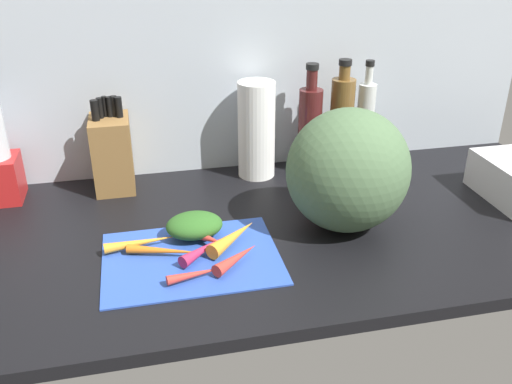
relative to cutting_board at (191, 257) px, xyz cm
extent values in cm
cube|color=black|center=(24.86, 11.77, -1.90)|extent=(170.00, 80.00, 3.00)
cube|color=#ADB7C1|center=(24.86, 50.27, 29.60)|extent=(170.00, 3.00, 60.00)
cube|color=#2D51B7|center=(0.00, 0.00, 0.00)|extent=(39.03, 29.34, 0.80)
cone|color=orange|center=(10.09, 3.15, 2.19)|extent=(14.04, 13.69, 3.57)
cone|color=orange|center=(-5.32, 1.64, 1.43)|extent=(17.65, 7.56, 2.06)
cone|color=orange|center=(-10.74, 6.25, 1.59)|extent=(16.66, 4.40, 2.39)
cone|color=red|center=(0.21, -8.68, 1.42)|extent=(13.00, 4.30, 2.04)
cone|color=red|center=(3.59, 4.66, 2.10)|extent=(9.71, 9.92, 3.41)
cone|color=#B2264C|center=(2.45, -0.34, 1.80)|extent=(11.41, 10.22, 2.79)
cone|color=red|center=(9.34, -5.18, 1.84)|extent=(12.04, 10.60, 2.89)
ellipsoid|color=#2D6023|center=(1.85, 8.54, 3.22)|extent=(13.33, 10.26, 5.64)
ellipsoid|color=#4C6B47|center=(38.46, 6.71, 14.53)|extent=(29.47, 27.62, 29.86)
cube|color=brown|center=(-16.41, 41.27, 9.84)|extent=(10.48, 13.89, 20.48)
cylinder|color=black|center=(-19.46, 40.09, 22.83)|extent=(2.07, 2.07, 5.50)
cylinder|color=black|center=(-18.24, 41.85, 22.83)|extent=(1.58, 1.58, 5.50)
cylinder|color=black|center=(-17.02, 43.02, 22.83)|extent=(1.45, 1.45, 5.50)
cylinder|color=black|center=(-15.80, 42.38, 22.83)|extent=(1.45, 1.45, 5.50)
cylinder|color=black|center=(-14.57, 42.68, 22.83)|extent=(1.91, 1.91, 5.50)
cylinder|color=black|center=(-13.35, 41.60, 22.83)|extent=(1.90, 1.90, 5.50)
cylinder|color=white|center=(24.12, 41.27, 13.56)|extent=(10.62, 10.62, 27.92)
cylinder|color=#471919|center=(39.97, 40.98, 12.03)|extent=(6.86, 6.86, 24.85)
cylinder|color=#471919|center=(39.97, 40.98, 27.34)|extent=(3.19, 3.19, 5.78)
cylinder|color=black|center=(39.97, 40.98, 31.03)|extent=(3.67, 3.67, 1.60)
cylinder|color=brown|center=(49.45, 40.66, 13.27)|extent=(6.94, 6.94, 27.34)
cylinder|color=brown|center=(49.45, 40.66, 28.97)|extent=(3.23, 3.23, 4.04)
cylinder|color=black|center=(49.45, 40.66, 31.79)|extent=(3.71, 3.71, 1.60)
cylinder|color=silver|center=(57.87, 42.81, 12.02)|extent=(5.24, 5.24, 24.84)
cylinder|color=silver|center=(57.87, 42.81, 27.13)|extent=(2.25, 2.25, 5.38)
cylinder|color=black|center=(57.87, 42.81, 30.62)|extent=(2.59, 2.59, 1.60)
camera|label=1|loc=(-8.72, -105.20, 68.01)|focal=39.00mm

